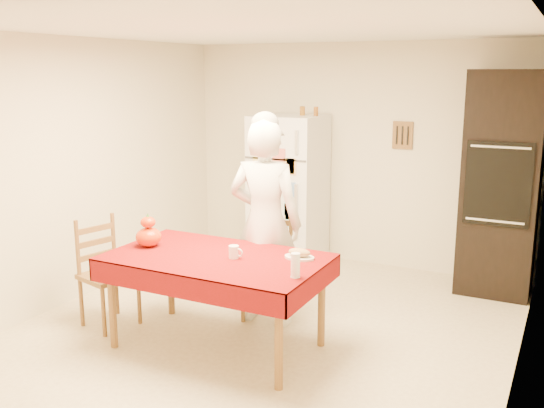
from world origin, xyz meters
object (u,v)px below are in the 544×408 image
Objects in this scene: chair_far at (269,261)px; wine_glass at (295,265)px; chair_left at (104,268)px; seated_woman at (265,223)px; refrigerator at (289,190)px; dining_table at (216,265)px; bread_plate at (299,257)px; oven_cabinet at (501,184)px; pumpkin_lower at (149,237)px; coffee_mug at (234,252)px.

chair_far is 1.24m from wine_glass.
chair_left is 1.46m from seated_woman.
refrigerator is 1.79× the size of chair_left.
bread_plate is at bearing 21.20° from dining_table.
bread_plate is (-1.21, -2.11, -0.33)m from oven_cabinet.
oven_cabinet is at bearing 43.84° from pumpkin_lower.
refrigerator is at bearing 85.43° from pumpkin_lower.
oven_cabinet reaches higher than dining_table.
seated_woman is (-1.71, -1.72, -0.20)m from oven_cabinet.
chair_far is at bearing -40.45° from chair_left.
pumpkin_lower is 1.28m from bread_plate.
seated_woman is (0.11, 0.63, 0.21)m from dining_table.
chair_left is at bearing 175.93° from wine_glass.
refrigerator is at bearing 104.91° from coffee_mug.
wine_glass reaches higher than coffee_mug.
seated_woman reaches higher than coffee_mug.
dining_table is 17.00× the size of coffee_mug.
seated_woman reaches higher than pumpkin_lower.
dining_table is at bearing -107.77° from chair_far.
oven_cabinet reaches higher than bread_plate.
pumpkin_lower reaches higher than dining_table.
coffee_mug is 0.64m from wine_glass.
bread_plate is at bearing 110.56° from wine_glass.
bread_plate is (1.25, 0.25, -0.07)m from pumpkin_lower.
pumpkin_lower is (0.48, 0.02, 0.33)m from chair_left.
oven_cabinet is at bearing 52.22° from dining_table.
oven_cabinet is 10.36× the size of pumpkin_lower.
refrigerator is 0.95× the size of seated_woman.
chair_left reaches higher than coffee_mug.
seated_woman is at bearing -71.32° from refrigerator.
refrigerator is 1.00× the size of dining_table.
seated_woman is (0.57, -1.68, 0.05)m from refrigerator.
pumpkin_lower is at bearing -144.52° from chair_far.
oven_cabinet reaches higher than refrigerator.
wine_glass is (1.22, -2.48, -0.00)m from refrigerator.
bread_plate is (-0.15, 0.41, -0.08)m from wine_glass.
pumpkin_lower is (-0.79, -0.03, 0.03)m from coffee_mug.
refrigerator is at bearing 116.24° from wine_glass.
chair_far is 5.40× the size of wine_glass.
coffee_mug is 0.80m from pumpkin_lower.
pumpkin_lower is at bearing -168.57° from bread_plate.
seated_woman reaches higher than chair_left.
oven_cabinet reaches higher than coffee_mug.
dining_table is at bearing -78.76° from refrigerator.
bread_plate is (0.55, -0.55, 0.26)m from chair_far.
chair_left is 0.59m from pumpkin_lower.
refrigerator is 7.08× the size of bread_plate.
wine_glass reaches higher than pumpkin_lower.
pumpkin_lower is at bearing -72.79° from chair_left.
coffee_mug is at bearing 6.29° from dining_table.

